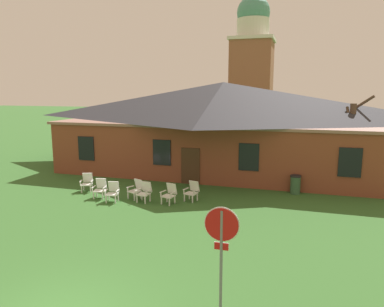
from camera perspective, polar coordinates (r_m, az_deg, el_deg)
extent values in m
cube|color=brown|center=(24.95, 4.90, 1.40)|extent=(20.26, 10.00, 3.20)
cube|color=#8C6458|center=(24.76, 4.96, 5.25)|extent=(20.66, 10.20, 0.16)
pyramid|color=#28282D|center=(24.68, 5.00, 8.35)|extent=(21.07, 10.40, 2.52)
cube|color=black|center=(23.23, -16.51, 0.79)|extent=(1.10, 0.06, 1.50)
cube|color=black|center=(20.89, -4.83, 0.17)|extent=(1.10, 0.06, 1.50)
cube|color=black|center=(19.60, 9.05, -0.57)|extent=(1.10, 0.06, 1.50)
cube|color=black|center=(19.58, 23.88, -1.31)|extent=(1.10, 0.06, 1.50)
cube|color=#422819|center=(20.45, -0.24, -2.03)|extent=(1.10, 0.06, 2.10)
cube|color=#93563D|center=(44.79, 9.43, 10.16)|extent=(4.80, 4.80, 11.11)
cube|color=silver|center=(45.18, 9.65, 17.44)|extent=(5.18, 5.18, 0.36)
cylinder|color=silver|center=(45.37, 9.70, 19.04)|extent=(3.80, 3.80, 2.20)
sphere|color=#4C8E7A|center=(45.69, 9.77, 21.24)|extent=(3.88, 3.88, 3.88)
cylinder|color=slate|center=(8.55, 4.65, -17.62)|extent=(0.07, 0.07, 2.69)
cylinder|color=white|center=(8.14, 4.77, -11.17)|extent=(0.81, 0.02, 0.81)
cylinder|color=#B71414|center=(8.12, 4.74, -11.23)|extent=(0.76, 0.03, 0.76)
cube|color=#B71414|center=(8.33, 4.70, -14.55)|extent=(0.32, 0.03, 0.16)
cube|color=white|center=(8.34, 4.72, -14.51)|extent=(0.34, 0.02, 0.18)
cube|color=silver|center=(19.70, -15.90, -5.49)|extent=(0.06, 0.06, 0.36)
cube|color=silver|center=(19.80, -17.20, -5.48)|extent=(0.06, 0.06, 0.36)
cube|color=silver|center=(20.12, -15.64, -5.16)|extent=(0.06, 0.06, 0.36)
cube|color=silver|center=(20.22, -16.91, -5.15)|extent=(0.06, 0.06, 0.36)
cube|color=silver|center=(19.91, -16.44, -4.75)|extent=(0.69, 0.68, 0.05)
cube|color=silver|center=(20.13, -16.29, -3.70)|extent=(0.55, 0.36, 0.54)
cube|color=silver|center=(19.78, -15.66, -4.22)|extent=(0.22, 0.46, 0.03)
cube|color=silver|center=(19.65, -15.74, -4.65)|extent=(0.05, 0.05, 0.22)
cube|color=silver|center=(19.91, -17.30, -4.21)|extent=(0.22, 0.46, 0.03)
cube|color=silver|center=(19.78, -17.39, -4.64)|extent=(0.05, 0.05, 0.22)
cube|color=white|center=(18.30, -14.07, -6.59)|extent=(0.06, 0.06, 0.36)
cube|color=white|center=(18.46, -15.42, -6.51)|extent=(0.06, 0.06, 0.36)
cube|color=white|center=(18.70, -13.61, -6.21)|extent=(0.06, 0.06, 0.36)
cube|color=white|center=(18.85, -14.94, -6.14)|extent=(0.06, 0.06, 0.36)
cube|color=white|center=(18.52, -14.54, -5.75)|extent=(0.63, 0.62, 0.05)
cube|color=white|center=(18.73, -14.25, -4.62)|extent=(0.54, 0.29, 0.54)
cube|color=white|center=(18.36, -13.73, -5.23)|extent=(0.15, 0.47, 0.03)
cube|color=white|center=(18.24, -13.88, -5.69)|extent=(0.05, 0.05, 0.22)
cube|color=white|center=(18.55, -15.43, -5.14)|extent=(0.15, 0.47, 0.03)
cube|color=white|center=(18.44, -15.59, -5.60)|extent=(0.05, 0.05, 0.22)
cube|color=white|center=(17.56, -12.11, -7.22)|extent=(0.06, 0.06, 0.36)
cube|color=white|center=(17.69, -13.54, -7.14)|extent=(0.06, 0.06, 0.36)
cube|color=white|center=(17.96, -11.69, -6.81)|extent=(0.06, 0.06, 0.36)
cube|color=white|center=(18.09, -13.09, -6.74)|extent=(0.06, 0.06, 0.36)
cube|color=white|center=(17.77, -12.63, -6.34)|extent=(0.64, 0.62, 0.05)
cube|color=white|center=(17.97, -12.37, -5.15)|extent=(0.54, 0.29, 0.54)
cube|color=white|center=(17.61, -11.77, -5.80)|extent=(0.15, 0.47, 0.03)
cube|color=white|center=(17.49, -11.91, -6.29)|extent=(0.05, 0.05, 0.22)
cube|color=white|center=(17.78, -13.57, -5.71)|extent=(0.15, 0.47, 0.03)
cube|color=white|center=(17.67, -13.72, -6.19)|extent=(0.05, 0.05, 0.22)
cube|color=white|center=(17.79, -9.17, -6.89)|extent=(0.07, 0.07, 0.36)
cube|color=white|center=(18.12, -10.15, -6.60)|extent=(0.07, 0.07, 0.36)
cube|color=white|center=(18.08, -8.12, -6.59)|extent=(0.07, 0.07, 0.36)
cube|color=white|center=(18.40, -9.11, -6.32)|extent=(0.07, 0.07, 0.36)
cube|color=white|center=(18.04, -9.16, -5.98)|extent=(0.70, 0.68, 0.05)
cube|color=white|center=(18.16, -8.45, -4.87)|extent=(0.55, 0.37, 0.54)
cube|color=white|center=(17.77, -8.59, -5.56)|extent=(0.23, 0.46, 0.03)
cube|color=white|center=(17.69, -8.97, -6.00)|extent=(0.05, 0.05, 0.22)
cube|color=white|center=(18.19, -9.83, -5.23)|extent=(0.23, 0.46, 0.03)
cube|color=white|center=(18.11, -10.21, -5.66)|extent=(0.05, 0.05, 0.22)
cube|color=white|center=(17.25, -7.49, -7.39)|extent=(0.06, 0.06, 0.36)
cube|color=white|center=(17.49, -8.77, -7.18)|extent=(0.06, 0.06, 0.36)
cube|color=white|center=(17.60, -6.71, -7.02)|extent=(0.06, 0.06, 0.36)
cube|color=white|center=(17.84, -7.97, -6.81)|extent=(0.06, 0.06, 0.36)
cube|color=white|center=(17.48, -7.75, -6.46)|extent=(0.61, 0.59, 0.05)
cube|color=white|center=(17.65, -7.22, -5.27)|extent=(0.54, 0.26, 0.54)
cube|color=white|center=(17.26, -6.99, -5.98)|extent=(0.13, 0.47, 0.03)
cube|color=white|center=(17.16, -7.27, -6.46)|extent=(0.05, 0.05, 0.22)
cube|color=white|center=(17.57, -8.60, -5.73)|extent=(0.13, 0.47, 0.03)
cube|color=white|center=(17.47, -8.89, -6.21)|extent=(0.05, 0.05, 0.22)
cube|color=silver|center=(16.83, -3.63, -7.77)|extent=(0.06, 0.06, 0.36)
cube|color=silver|center=(17.08, -4.89, -7.51)|extent=(0.06, 0.06, 0.36)
cube|color=silver|center=(17.17, -2.76, -7.40)|extent=(0.06, 0.06, 0.36)
cube|color=silver|center=(17.42, -4.02, -7.15)|extent=(0.06, 0.06, 0.36)
cube|color=silver|center=(17.06, -3.83, -6.80)|extent=(0.66, 0.64, 0.05)
cube|color=silver|center=(17.22, -3.24, -5.59)|extent=(0.54, 0.32, 0.54)
cube|color=silver|center=(16.83, -3.07, -6.34)|extent=(0.18, 0.47, 0.03)
cube|color=silver|center=(16.74, -3.39, -6.83)|extent=(0.05, 0.05, 0.22)
cube|color=silver|center=(17.16, -4.67, -6.04)|extent=(0.18, 0.47, 0.03)
cube|color=silver|center=(17.06, -4.99, -6.52)|extent=(0.05, 0.05, 0.22)
cube|color=silver|center=(17.23, 0.08, -7.33)|extent=(0.06, 0.06, 0.36)
cube|color=silver|center=(17.46, -1.21, -7.09)|extent=(0.06, 0.06, 0.36)
cube|color=silver|center=(17.59, 0.85, -6.96)|extent=(0.06, 0.06, 0.36)
cube|color=silver|center=(17.82, -0.42, -6.73)|extent=(0.06, 0.06, 0.36)
cube|color=silver|center=(17.46, -0.18, -6.38)|extent=(0.66, 0.64, 0.05)
cube|color=silver|center=(17.64, 0.36, -5.21)|extent=(0.54, 0.32, 0.54)
cube|color=silver|center=(17.25, 0.61, -5.92)|extent=(0.18, 0.47, 0.03)
cube|color=silver|center=(17.14, 0.32, -6.40)|extent=(0.05, 0.05, 0.22)
cube|color=silver|center=(17.54, -1.02, -5.64)|extent=(0.18, 0.47, 0.03)
cube|color=silver|center=(17.44, -1.31, -6.11)|extent=(0.05, 0.05, 0.22)
cylinder|color=brown|center=(23.09, 23.97, 1.61)|extent=(0.36, 0.36, 4.58)
cylinder|color=brown|center=(22.83, 23.70, 5.54)|extent=(0.37, 0.66, 1.07)
cylinder|color=brown|center=(23.51, 24.10, 2.48)|extent=(1.03, 0.35, 0.89)
cylinder|color=brown|center=(23.71, 25.00, 6.88)|extent=(1.68, 0.92, 1.33)
cylinder|color=#335638|center=(19.45, 16.15, -4.88)|extent=(0.52, 0.52, 0.90)
cylinder|color=black|center=(19.33, 16.22, -3.48)|extent=(0.56, 0.56, 0.08)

